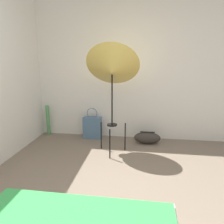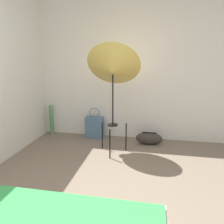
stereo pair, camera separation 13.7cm
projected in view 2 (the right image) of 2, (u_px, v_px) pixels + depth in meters
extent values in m
cube|color=silver|center=(130.00, 68.00, 3.90)|extent=(8.00, 0.05, 2.60)
cube|color=green|center=(68.00, 214.00, 1.58)|extent=(1.39, 0.43, 0.04)
cylinder|color=black|center=(110.00, 144.00, 3.25)|extent=(0.02, 0.02, 0.46)
cylinder|color=black|center=(102.00, 135.00, 3.61)|extent=(0.02, 0.02, 0.46)
cylinder|color=black|center=(126.00, 137.00, 3.54)|extent=(0.02, 0.02, 0.46)
cylinder|color=black|center=(113.00, 125.00, 3.41)|extent=(0.16, 0.16, 0.02)
cylinder|color=black|center=(113.00, 98.00, 3.31)|extent=(0.02, 0.02, 0.86)
cone|color=#D1B251|center=(113.00, 69.00, 3.20)|extent=(0.81, 0.66, 0.73)
cube|color=slate|center=(95.00, 127.00, 4.10)|extent=(0.34, 0.13, 0.41)
torus|color=slate|center=(94.00, 113.00, 4.04)|extent=(0.20, 0.01, 0.20)
ellipsoid|color=#332D28|center=(149.00, 138.00, 3.83)|extent=(0.46, 0.21, 0.21)
cube|color=black|center=(149.00, 133.00, 3.80)|extent=(0.26, 0.04, 0.01)
cylinder|color=#56995B|center=(51.00, 119.00, 4.33)|extent=(0.07, 0.07, 0.58)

